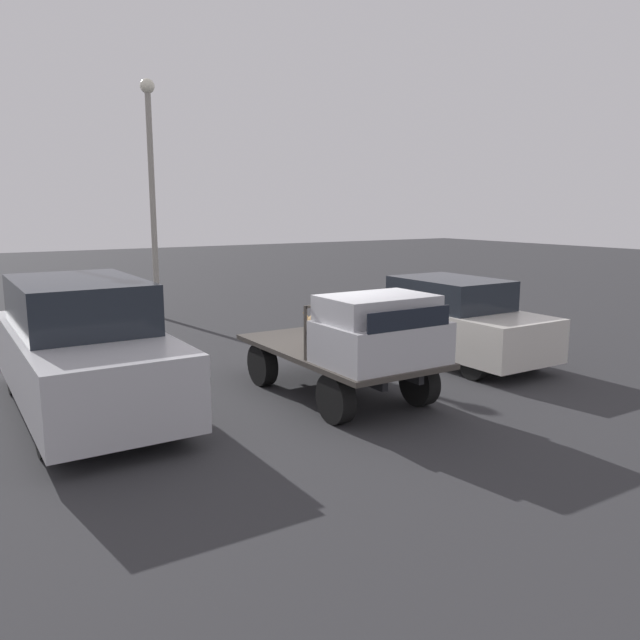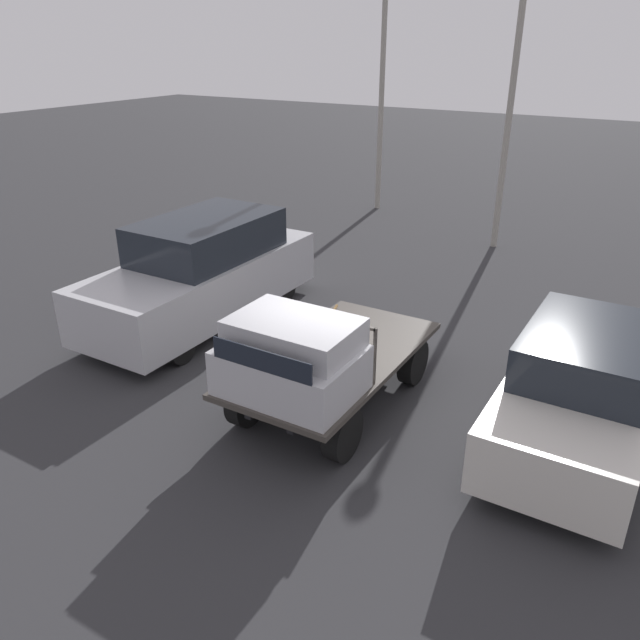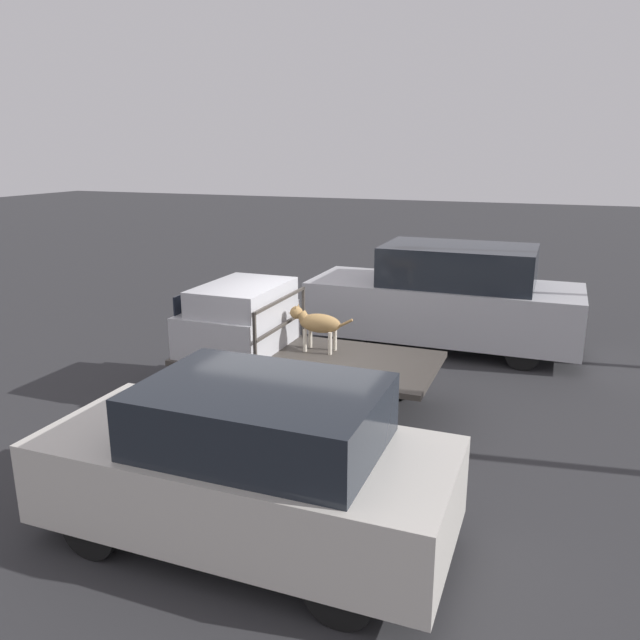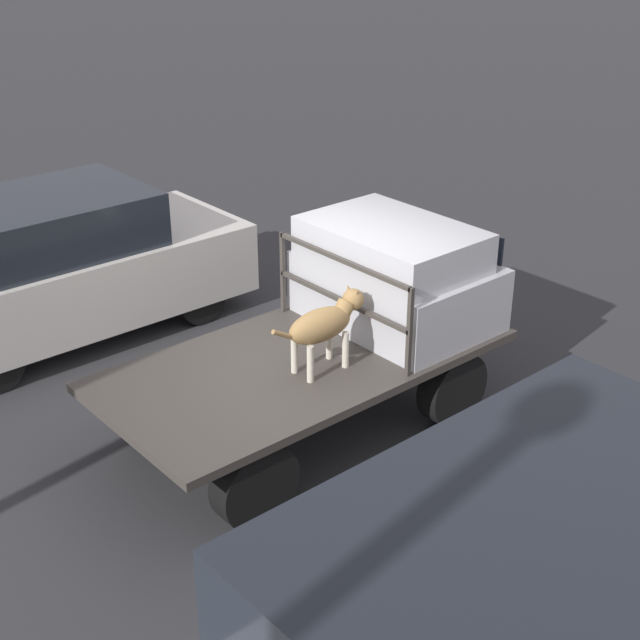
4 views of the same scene
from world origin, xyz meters
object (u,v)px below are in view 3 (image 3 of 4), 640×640
(flatbed_truck, at_px, (309,370))
(dog, at_px, (316,323))
(parked_sedan, at_px, (249,465))
(parked_pickup_far, at_px, (447,298))

(flatbed_truck, bearing_deg, dog, -88.95)
(parked_sedan, relative_size, parked_pickup_far, 0.78)
(dog, bearing_deg, flatbed_truck, 74.54)
(dog, distance_m, parked_pickup_far, 3.70)
(parked_sedan, bearing_deg, dog, -81.29)
(parked_sedan, height_order, parked_pickup_far, parked_pickup_far)
(dog, relative_size, parked_sedan, 0.26)
(dog, distance_m, parked_sedan, 3.73)
(dog, relative_size, parked_pickup_far, 0.20)
(flatbed_truck, height_order, dog, dog)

